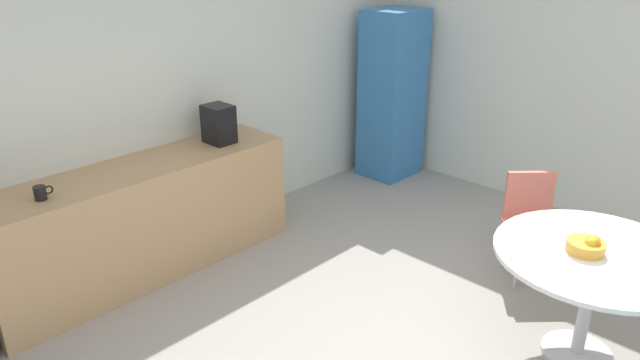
{
  "coord_description": "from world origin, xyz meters",
  "views": [
    {
      "loc": [
        -2.52,
        -1.21,
        2.52
      ],
      "look_at": [
        0.2,
        1.39,
        0.95
      ],
      "focal_mm": 33.17,
      "sensor_mm": 36.0,
      "label": 1
    }
  ],
  "objects_px": {
    "mug_white": "(41,193)",
    "round_table": "(593,270)",
    "chair_coral": "(531,213)",
    "fruit_bowl": "(588,245)",
    "locker_cabinet": "(392,95)",
    "coffee_maker": "(219,124)"
  },
  "relations": [
    {
      "from": "locker_cabinet",
      "to": "mug_white",
      "type": "xyz_separation_m",
      "value": [
        -3.78,
        0.02,
        0.04
      ]
    },
    {
      "from": "mug_white",
      "to": "round_table",
      "type": "bearing_deg",
      "value": -53.57
    },
    {
      "from": "coffee_maker",
      "to": "chair_coral",
      "type": "bearing_deg",
      "value": -59.51
    },
    {
      "from": "chair_coral",
      "to": "fruit_bowl",
      "type": "distance_m",
      "value": 1.05
    },
    {
      "from": "chair_coral",
      "to": "mug_white",
      "type": "relative_size",
      "value": 6.43
    },
    {
      "from": "locker_cabinet",
      "to": "mug_white",
      "type": "height_order",
      "value": "locker_cabinet"
    },
    {
      "from": "fruit_bowl",
      "to": "mug_white",
      "type": "distance_m",
      "value": 3.47
    },
    {
      "from": "fruit_bowl",
      "to": "coffee_maker",
      "type": "bearing_deg",
      "value": 100.52
    },
    {
      "from": "mug_white",
      "to": "fruit_bowl",
      "type": "bearing_deg",
      "value": -53.61
    },
    {
      "from": "round_table",
      "to": "coffee_maker",
      "type": "relative_size",
      "value": 3.77
    },
    {
      "from": "mug_white",
      "to": "coffee_maker",
      "type": "distance_m",
      "value": 1.53
    },
    {
      "from": "fruit_bowl",
      "to": "coffee_maker",
      "type": "distance_m",
      "value": 2.93
    },
    {
      "from": "locker_cabinet",
      "to": "coffee_maker",
      "type": "distance_m",
      "value": 2.26
    },
    {
      "from": "mug_white",
      "to": "coffee_maker",
      "type": "relative_size",
      "value": 0.4
    },
    {
      "from": "fruit_bowl",
      "to": "mug_white",
      "type": "height_order",
      "value": "mug_white"
    },
    {
      "from": "round_table",
      "to": "fruit_bowl",
      "type": "relative_size",
      "value": 5.35
    },
    {
      "from": "chair_coral",
      "to": "mug_white",
      "type": "xyz_separation_m",
      "value": [
        -2.82,
        2.12,
        0.43
      ]
    },
    {
      "from": "coffee_maker",
      "to": "round_table",
      "type": "bearing_deg",
      "value": -78.9
    },
    {
      "from": "round_table",
      "to": "mug_white",
      "type": "relative_size",
      "value": 9.36
    },
    {
      "from": "fruit_bowl",
      "to": "coffee_maker",
      "type": "xyz_separation_m",
      "value": [
        -0.53,
        2.87,
        0.26
      ]
    },
    {
      "from": "locker_cabinet",
      "to": "mug_white",
      "type": "relative_size",
      "value": 14.03
    },
    {
      "from": "locker_cabinet",
      "to": "round_table",
      "type": "relative_size",
      "value": 1.5
    }
  ]
}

